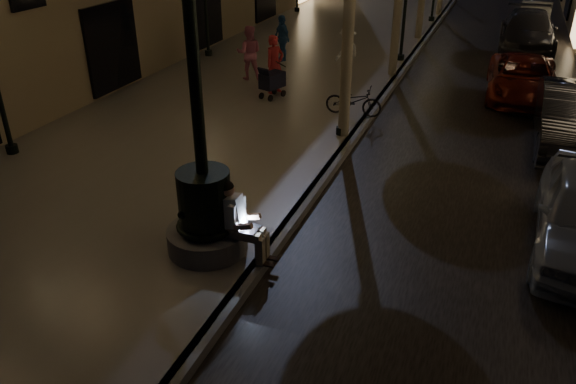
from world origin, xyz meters
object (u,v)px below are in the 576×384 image
at_px(stroller, 272,80).
at_px(pedestrian_white, 347,50).
at_px(car_third, 523,79).
at_px(car_rear, 528,31).
at_px(seated_man_laptop, 238,219).
at_px(car_second, 573,118).
at_px(car_fifth, 535,16).
at_px(fountain_lamppost, 204,198).
at_px(pedestrian_pink, 249,53).
at_px(lamp_curb_a, 347,14).
at_px(pedestrian_red, 275,64).
at_px(bicycle, 354,101).
at_px(pedestrian_blue, 282,38).

height_order(stroller, pedestrian_white, pedestrian_white).
distance_m(car_third, car_rear, 6.84).
height_order(seated_man_laptop, car_second, seated_man_laptop).
height_order(car_fifth, pedestrian_white, pedestrian_white).
xyz_separation_m(fountain_lamppost, pedestrian_pink, (-3.59, 9.69, -0.13)).
height_order(fountain_lamppost, car_second, fountain_lamppost).
bearing_deg(lamp_curb_a, pedestrian_white, 104.59).
bearing_deg(stroller, fountain_lamppost, -56.69).
bearing_deg(fountain_lamppost, car_second, 51.42).
relative_size(seated_man_laptop, car_third, 0.31).
xyz_separation_m(seated_man_laptop, pedestrian_pink, (-4.21, 9.69, 0.14)).
bearing_deg(car_fifth, pedestrian_white, -115.89).
xyz_separation_m(car_fifth, pedestrian_white, (-6.16, -10.97, 0.35)).
distance_m(lamp_curb_a, pedestrian_red, 4.50).
xyz_separation_m(fountain_lamppost, seated_man_laptop, (0.61, 0.00, -0.27)).
distance_m(pedestrian_red, pedestrian_white, 3.26).
distance_m(car_third, pedestrian_pink, 8.80).
bearing_deg(car_second, pedestrian_pink, 168.60).
distance_m(fountain_lamppost, car_second, 9.95).
relative_size(car_second, pedestrian_red, 2.61).
bearing_deg(pedestrian_red, stroller, -137.79).
bearing_deg(bicycle, lamp_curb_a, -177.53).
height_order(car_third, bicycle, car_third).
height_order(car_second, car_rear, car_second).
bearing_deg(pedestrian_pink, bicycle, 133.10).
distance_m(stroller, car_fifth, 16.26).
relative_size(car_second, car_fifth, 1.20).
bearing_deg(pedestrian_pink, pedestrian_white, -166.61).
xyz_separation_m(pedestrian_red, pedestrian_white, (1.50, 2.89, -0.10)).
xyz_separation_m(stroller, pedestrian_blue, (-1.35, 4.26, 0.28)).
bearing_deg(seated_man_laptop, stroller, 108.62).
bearing_deg(bicycle, car_fifth, -19.14).
bearing_deg(pedestrian_red, seated_man_laptop, -132.90).
height_order(pedestrian_white, bicycle, pedestrian_white).
xyz_separation_m(lamp_curb_a, bicycle, (-0.10, 1.51, -2.62)).
bearing_deg(pedestrian_pink, pedestrian_blue, -112.12).
bearing_deg(car_rear, car_second, -85.12).
bearing_deg(seated_man_laptop, car_fifth, 77.94).
xyz_separation_m(seated_man_laptop, pedestrian_blue, (-4.08, 12.35, 0.09)).
height_order(car_second, pedestrian_pink, pedestrian_pink).
distance_m(pedestrian_red, bicycle, 3.10).
relative_size(seated_man_laptop, bicycle, 0.88).
height_order(car_second, pedestrian_red, pedestrian_red).
distance_m(pedestrian_pink, pedestrian_white, 3.40).
distance_m(car_second, car_third, 3.90).
distance_m(seated_man_laptop, car_third, 12.30).
distance_m(car_second, bicycle, 5.61).
distance_m(seated_man_laptop, stroller, 8.54).
distance_m(pedestrian_pink, pedestrian_blue, 2.66).
relative_size(lamp_curb_a, stroller, 4.37).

